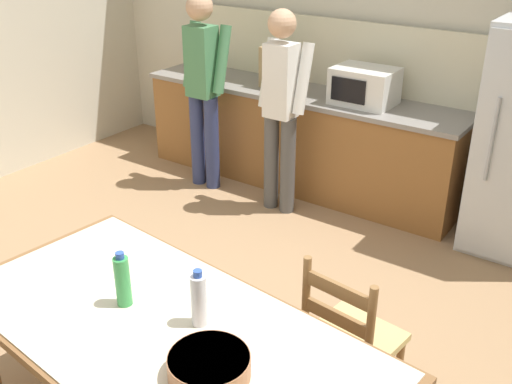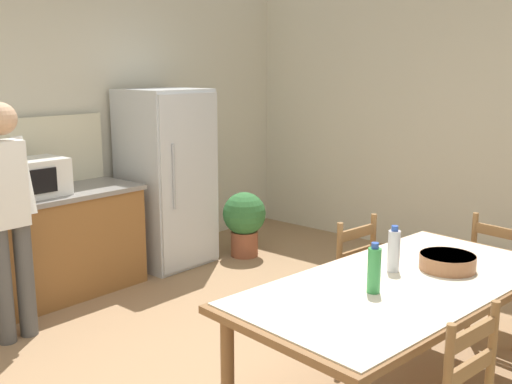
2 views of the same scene
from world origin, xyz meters
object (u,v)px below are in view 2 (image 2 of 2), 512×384
object	(u,v)px
microwave	(32,178)
bottle_off_centre	(394,250)
potted_plant	(244,219)
bottle_near_centre	(374,270)
person_at_counter	(7,210)
chair_head_end	(504,279)
dining_table	(400,293)
refrigerator	(167,178)
chair_side_far_right	(341,279)
serving_bowl	(447,261)

from	to	relation	value
microwave	bottle_off_centre	xyz separation A→B (m)	(0.64, -2.87, -0.16)
potted_plant	bottle_near_centre	bearing A→B (deg)	-124.87
person_at_counter	bottle_near_centre	bearing A→B (deg)	-163.02
chair_head_end	potted_plant	bearing A→B (deg)	3.99
bottle_off_centre	dining_table	bearing A→B (deg)	-135.30
potted_plant	refrigerator	bearing A→B (deg)	146.57
chair_side_far_right	dining_table	bearing A→B (deg)	60.85
bottle_near_centre	person_at_counter	size ratio (longest dim) A/B	0.16
microwave	potted_plant	distance (m)	2.17
refrigerator	chair_side_far_right	bearing A→B (deg)	-97.95
refrigerator	serving_bowl	world-z (taller)	refrigerator
dining_table	chair_side_far_right	world-z (taller)	chair_side_far_right
refrigerator	chair_side_far_right	world-z (taller)	refrigerator
dining_table	bottle_off_centre	world-z (taller)	bottle_off_centre
bottle_near_centre	chair_side_far_right	bearing A→B (deg)	42.00
potted_plant	microwave	bearing A→B (deg)	167.52
refrigerator	chair_side_far_right	size ratio (longest dim) A/B	1.88
bottle_off_centre	chair_head_end	distance (m)	1.30
dining_table	chair_head_end	bearing A→B (deg)	-5.73
refrigerator	microwave	bearing A→B (deg)	179.21
dining_table	serving_bowl	distance (m)	0.39
chair_head_end	potted_plant	xyz separation A→B (m)	(0.19, 2.67, -0.06)
refrigerator	potted_plant	distance (m)	0.91
chair_head_end	potted_plant	distance (m)	2.68
microwave	person_at_counter	size ratio (longest dim) A/B	0.30
microwave	bottle_near_centre	distance (m)	2.98
microwave	bottle_near_centre	world-z (taller)	microwave
dining_table	bottle_off_centre	bearing A→B (deg)	44.70
refrigerator	potted_plant	size ratio (longest dim) A/B	2.57
microwave	potted_plant	xyz separation A→B (m)	(2.02, -0.45, -0.66)
refrigerator	microwave	distance (m)	1.39
bottle_near_centre	potted_plant	distance (m)	3.10
bottle_near_centre	bottle_off_centre	distance (m)	0.38
serving_bowl	microwave	bearing A→B (deg)	105.75
dining_table	serving_bowl	world-z (taller)	serving_bowl
bottle_off_centre	person_at_counter	world-z (taller)	person_at_counter
dining_table	chair_side_far_right	xyz separation A→B (m)	(0.54, 0.74, -0.24)
chair_side_far_right	potted_plant	size ratio (longest dim) A/B	1.36
chair_head_end	chair_side_far_right	size ratio (longest dim) A/B	1.00
serving_bowl	bottle_near_centre	bearing A→B (deg)	167.29
person_at_counter	potted_plant	distance (m)	2.56
serving_bowl	person_at_counter	xyz separation A→B (m)	(-1.35, 2.58, 0.14)
chair_head_end	bottle_off_centre	bearing A→B (deg)	86.49
refrigerator	person_at_counter	size ratio (longest dim) A/B	1.02
refrigerator	bottle_near_centre	world-z (taller)	refrigerator
serving_bowl	chair_side_far_right	distance (m)	0.94
chair_side_far_right	potted_plant	bearing A→B (deg)	-111.20
person_at_counter	potted_plant	size ratio (longest dim) A/B	2.53
dining_table	bottle_near_centre	xyz separation A→B (m)	(-0.25, 0.03, 0.20)
bottle_near_centre	serving_bowl	distance (m)	0.62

